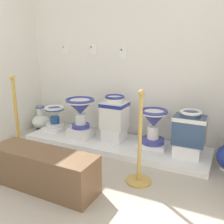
# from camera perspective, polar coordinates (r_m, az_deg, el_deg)

# --- Properties ---
(ground_plane) EXTENTS (5.38, 5.29, 0.02)m
(ground_plane) POSITION_cam_1_polar(r_m,az_deg,el_deg) (2.59, -14.53, -19.08)
(ground_plane) COLOR #B2A899
(wall_back) EXTENTS (3.58, 0.06, 3.08)m
(wall_back) POSITION_cam_1_polar(r_m,az_deg,el_deg) (3.75, 3.51, 16.80)
(wall_back) COLOR white
(wall_back) RESTS_ON ground_plane
(display_platform) EXTENTS (2.67, 0.77, 0.08)m
(display_platform) POSITION_cam_1_polar(r_m,az_deg,el_deg) (3.63, 0.43, -7.31)
(display_platform) COLOR white
(display_platform) RESTS_ON ground_plane
(plinth_block_broad_patterned) EXTENTS (0.30, 0.37, 0.06)m
(plinth_block_broad_patterned) POSITION_cam_1_polar(r_m,az_deg,el_deg) (4.18, -12.88, -3.62)
(plinth_block_broad_patterned) COLOR white
(plinth_block_broad_patterned) RESTS_ON display_platform
(antique_toilet_broad_patterned) EXTENTS (0.32, 0.32, 0.33)m
(antique_toilet_broad_patterned) POSITION_cam_1_polar(r_m,az_deg,el_deg) (4.11, -13.07, -0.46)
(antique_toilet_broad_patterned) COLOR white
(antique_toilet_broad_patterned) RESTS_ON plinth_block_broad_patterned
(plinth_block_central_ornate) EXTENTS (0.33, 0.29, 0.15)m
(plinth_block_central_ornate) POSITION_cam_1_polar(r_m,az_deg,el_deg) (3.77, -7.15, -4.67)
(plinth_block_central_ornate) COLOR white
(plinth_block_central_ornate) RESTS_ON display_platform
(antique_toilet_central_ornate) EXTENTS (0.42, 0.42, 0.45)m
(antique_toilet_central_ornate) POSITION_cam_1_polar(r_m,az_deg,el_deg) (3.66, -7.34, 0.99)
(antique_toilet_central_ornate) COLOR #383E95
(antique_toilet_central_ornate) RESTS_ON plinth_block_central_ornate
(plinth_block_rightmost) EXTENTS (0.29, 0.32, 0.18)m
(plinth_block_rightmost) POSITION_cam_1_polar(r_m,az_deg,el_deg) (3.64, 0.57, -5.05)
(plinth_block_rightmost) COLOR white
(plinth_block_rightmost) RESTS_ON display_platform
(antique_toilet_rightmost) EXTENTS (0.35, 0.33, 0.48)m
(antique_toilet_rightmost) POSITION_cam_1_polar(r_m,az_deg,el_deg) (3.54, 0.58, 0.03)
(antique_toilet_rightmost) COLOR white
(antique_toilet_rightmost) RESTS_ON plinth_block_rightmost
(plinth_block_slender_white) EXTENTS (0.39, 0.28, 0.05)m
(plinth_block_slender_white) POSITION_cam_1_polar(r_m,az_deg,el_deg) (3.47, 9.29, -7.42)
(plinth_block_slender_white) COLOR white
(plinth_block_slender_white) RESTS_ON display_platform
(antique_toilet_slender_white) EXTENTS (0.38, 0.38, 0.47)m
(antique_toilet_slender_white) POSITION_cam_1_polar(r_m,az_deg,el_deg) (3.36, 9.53, -2.16)
(antique_toilet_slender_white) COLOR #3C4098
(antique_toilet_slender_white) RESTS_ON plinth_block_slender_white
(plinth_block_leftmost) EXTENTS (0.32, 0.33, 0.15)m
(plinth_block_leftmost) POSITION_cam_1_polar(r_m,az_deg,el_deg) (3.29, 17.03, -8.23)
(plinth_block_leftmost) COLOR white
(plinth_block_leftmost) RESTS_ON display_platform
(antique_toilet_leftmost) EXTENTS (0.40, 0.27, 0.43)m
(antique_toilet_leftmost) POSITION_cam_1_polar(r_m,az_deg,el_deg) (3.19, 17.44, -3.30)
(antique_toilet_leftmost) COLOR navy
(antique_toilet_leftmost) RESTS_ON plinth_block_leftmost
(info_placard_first) EXTENTS (0.13, 0.01, 0.12)m
(info_placard_first) POSITION_cam_1_polar(r_m,az_deg,el_deg) (4.27, -10.68, 13.97)
(info_placard_first) COLOR white
(info_placard_second) EXTENTS (0.11, 0.01, 0.16)m
(info_placard_second) POSITION_cam_1_polar(r_m,az_deg,el_deg) (3.97, -4.36, 14.08)
(info_placard_second) COLOR white
(info_placard_third) EXTENTS (0.10, 0.01, 0.16)m
(info_placard_third) POSITION_cam_1_polar(r_m,az_deg,el_deg) (3.74, 2.64, 13.40)
(info_placard_third) COLOR white
(decorative_vase_spare) EXTENTS (0.31, 0.31, 0.41)m
(decorative_vase_spare) POSITION_cam_1_polar(r_m,az_deg,el_deg) (4.48, -16.05, -1.94)
(decorative_vase_spare) COLOR #374D88
(decorative_vase_spare) RESTS_ON ground_plane
(stanchion_post_near_left) EXTENTS (0.23, 0.23, 1.08)m
(stanchion_post_near_left) POSITION_cam_1_polar(r_m,az_deg,el_deg) (3.42, -20.85, -4.18)
(stanchion_post_near_left) COLOR gold
(stanchion_post_near_left) RESTS_ON ground_plane
(stanchion_post_near_right) EXTENTS (0.27, 0.27, 1.01)m
(stanchion_post_near_right) POSITION_cam_1_polar(r_m,az_deg,el_deg) (2.66, 6.30, -10.43)
(stanchion_post_near_right) COLOR #BF9745
(stanchion_post_near_right) RESTS_ON ground_plane
(museum_bench) EXTENTS (1.16, 0.36, 0.40)m
(museum_bench) POSITION_cam_1_polar(r_m,az_deg,el_deg) (2.68, -15.55, -12.62)
(museum_bench) COLOR brown
(museum_bench) RESTS_ON ground_plane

